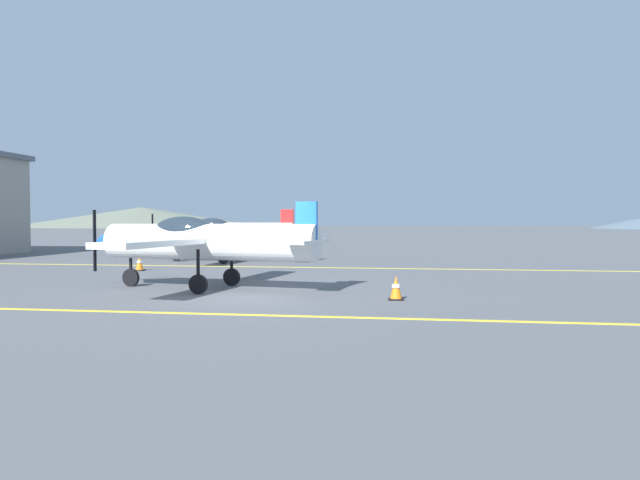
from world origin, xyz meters
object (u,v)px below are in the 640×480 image
Objects in this scene: airplane_near at (201,240)px; airplane_mid at (222,233)px; traffic_cone_side at (396,288)px; traffic_cone_front at (139,263)px.

airplane_near is 10.49m from airplane_mid.
airplane_near and airplane_mid have the same top height.
airplane_mid is at bearing 125.13° from traffic_cone_side.
traffic_cone_side is (5.42, -1.43, -1.07)m from airplane_near.
airplane_near is 1.00× the size of airplane_mid.
airplane_near is 6.99m from traffic_cone_front.
airplane_mid is at bearing 104.97° from airplane_near.
traffic_cone_side is at bearing -34.37° from traffic_cone_front.
traffic_cone_front is at bearing 145.63° from traffic_cone_side.
traffic_cone_side is (9.84, -6.73, 0.00)m from traffic_cone_front.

